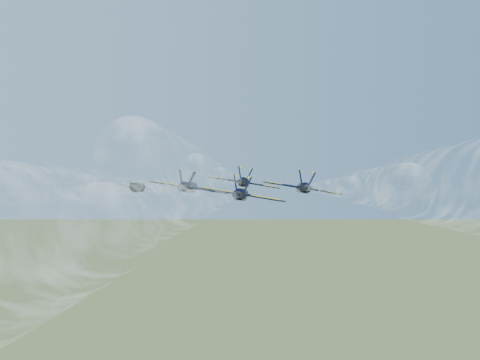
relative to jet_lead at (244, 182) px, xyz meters
name	(u,v)px	position (x,y,z in m)	size (l,w,h in m)	color
jet_lead	(244,182)	(0.00, 0.00, 0.00)	(11.47, 15.72, 3.79)	black
jet_left	(189,187)	(-12.54, -7.37, 0.00)	(11.47, 15.72, 3.79)	black
jet_right	(303,188)	(3.12, -15.92, 0.00)	(11.47, 15.72, 3.79)	black
jet_slot	(241,194)	(-10.15, -23.23, 0.00)	(11.47, 15.72, 3.79)	black
smoke_trail_lead	(206,245)	(-30.77, -66.48, 0.03)	(42.94, 89.85, 2.79)	white
smoke_trail_left	(44,276)	(-43.31, -73.85, 0.03)	(42.94, 89.85, 2.79)	white
smoke_trail_right	(358,282)	(-27.64, -82.40, 0.03)	(42.94, 89.85, 2.79)	white
smoke_trail_slot	(162,344)	(-40.92, -89.71, 0.03)	(42.94, 89.85, 2.79)	white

